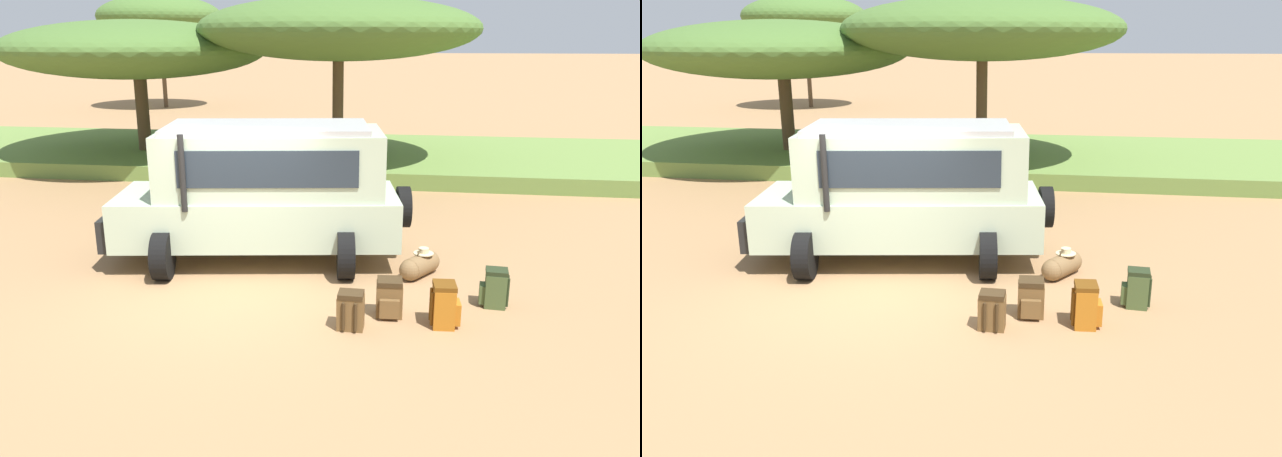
% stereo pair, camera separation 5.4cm
% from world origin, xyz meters
% --- Properties ---
extents(ground_plane, '(320.00, 320.00, 0.00)m').
position_xyz_m(ground_plane, '(0.00, 0.00, 0.00)').
color(ground_plane, '#9E754C').
extents(grass_bank, '(120.00, 7.00, 0.44)m').
position_xyz_m(grass_bank, '(0.00, 10.76, 0.22)').
color(grass_bank, olive).
rests_on(grass_bank, ground_plane).
extents(safari_vehicle, '(5.47, 3.21, 2.44)m').
position_xyz_m(safari_vehicle, '(0.14, 1.59, 1.29)').
color(safari_vehicle, '#B2C6A8').
rests_on(safari_vehicle, ground_plane).
extents(backpack_beside_front_wheel, '(0.37, 0.40, 0.54)m').
position_xyz_m(backpack_beside_front_wheel, '(1.94, -1.01, 0.26)').
color(backpack_beside_front_wheel, brown).
rests_on(backpack_beside_front_wheel, ground_plane).
extents(backpack_cluster_center, '(0.39, 0.45, 0.56)m').
position_xyz_m(backpack_cluster_center, '(2.46, -0.54, 0.27)').
color(backpack_cluster_center, brown).
rests_on(backpack_cluster_center, ground_plane).
extents(backpack_near_rear_wheel, '(0.44, 0.33, 0.59)m').
position_xyz_m(backpack_near_rear_wheel, '(4.00, 0.03, 0.29)').
color(backpack_near_rear_wheel, '#42562D').
rests_on(backpack_near_rear_wheel, ground_plane).
extents(backpack_outermost, '(0.43, 0.40, 0.63)m').
position_xyz_m(backpack_outermost, '(3.23, -0.76, 0.31)').
color(backpack_outermost, '#B26619').
rests_on(backpack_outermost, ground_plane).
extents(duffel_bag_low_black_case, '(0.68, 0.85, 0.47)m').
position_xyz_m(duffel_bag_low_black_case, '(2.91, 1.13, 0.19)').
color(duffel_bag_low_black_case, brown).
rests_on(duffel_bag_low_black_case, ground_plane).
extents(acacia_tree_far_left, '(6.87, 6.59, 6.12)m').
position_xyz_m(acacia_tree_far_left, '(-11.36, 25.96, 4.98)').
color(acacia_tree_far_left, brown).
rests_on(acacia_tree_far_left, ground_plane).
extents(acacia_tree_left_mid, '(7.86, 8.52, 4.39)m').
position_xyz_m(acacia_tree_left_mid, '(-5.69, 9.91, 3.52)').
color(acacia_tree_left_mid, brown).
rests_on(acacia_tree_left_mid, ground_plane).
extents(acacia_tree_centre_back, '(7.81, 7.37, 4.95)m').
position_xyz_m(acacia_tree_centre_back, '(0.58, 9.10, 4.08)').
color(acacia_tree_centre_back, brown).
rests_on(acacia_tree_centre_back, ground_plane).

